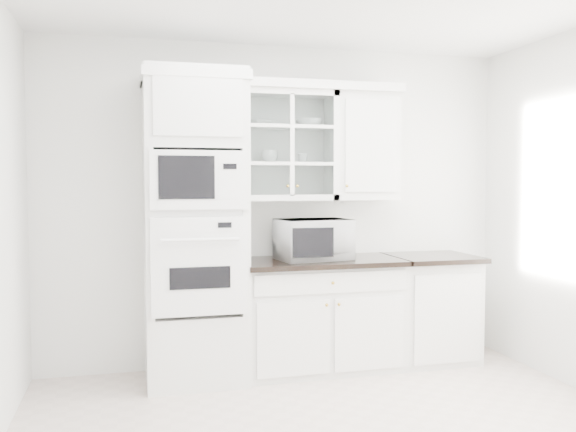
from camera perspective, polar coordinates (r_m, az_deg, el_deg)
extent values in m
cube|color=white|center=(5.20, -0.85, 0.98)|extent=(4.00, 0.02, 2.70)
cube|color=silver|center=(4.77, -8.72, -1.06)|extent=(0.76, 0.65, 2.40)
cube|color=white|center=(4.47, -8.25, -4.70)|extent=(0.70, 0.03, 0.72)
cube|color=black|center=(4.46, -8.21, -5.75)|extent=(0.44, 0.01, 0.16)
cube|color=white|center=(4.43, -8.31, 3.33)|extent=(0.70, 0.03, 0.43)
cube|color=black|center=(4.40, -9.46, 3.59)|extent=(0.40, 0.01, 0.31)
cube|color=silver|center=(5.12, 3.03, -9.34)|extent=(1.30, 0.60, 0.88)
cube|color=black|center=(5.01, 3.16, -4.28)|extent=(1.32, 0.67, 0.04)
cube|color=silver|center=(5.50, 13.12, -8.54)|extent=(0.70, 0.60, 0.88)
cube|color=black|center=(5.39, 13.36, -3.82)|extent=(0.72, 0.67, 0.04)
cube|color=silver|center=(5.07, -0.11, 6.58)|extent=(0.80, 0.33, 0.90)
cube|color=silver|center=(5.06, -0.11, 4.88)|extent=(0.74, 0.29, 0.02)
cube|color=silver|center=(5.08, -0.11, 8.27)|extent=(0.74, 0.29, 0.02)
cube|color=silver|center=(5.27, 7.06, 6.42)|extent=(0.55, 0.33, 0.90)
cube|color=white|center=(5.07, -1.21, 12.09)|extent=(2.14, 0.38, 0.07)
imported|color=white|center=(4.98, 2.32, -2.18)|extent=(0.63, 0.55, 0.33)
imported|color=white|center=(5.02, -2.62, 8.70)|extent=(0.23, 0.23, 0.05)
imported|color=white|center=(5.14, 2.00, 8.68)|extent=(0.24, 0.24, 0.07)
imported|color=white|center=(5.03, -1.70, 5.59)|extent=(0.16, 0.16, 0.10)
imported|color=white|center=(5.10, 1.39, 5.43)|extent=(0.11, 0.11, 0.08)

